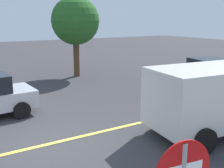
{
  "coord_description": "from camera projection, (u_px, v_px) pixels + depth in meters",
  "views": [
    {
      "loc": [
        -2.29,
        -7.46,
        3.65
      ],
      "look_at": [
        2.2,
        0.04,
        1.57
      ],
      "focal_mm": 44.08,
      "sensor_mm": 36.0,
      "label": 1
    }
  ],
  "objects": [
    {
      "name": "tree_left_verge",
      "position": [
        75.0,
        21.0,
        17.15
      ],
      "size": [
        3.01,
        3.01,
        5.04
      ],
      "color": "#513823",
      "rests_on": "ground_plane"
    },
    {
      "name": "ground_plane",
      "position": [
        50.0,
        144.0,
        8.22
      ],
      "size": [
        80.0,
        80.0,
        0.0
      ],
      "primitive_type": "plane",
      "color": "#38383A"
    },
    {
      "name": "car_black_approaching",
      "position": [
        207.0,
        73.0,
        14.95
      ],
      "size": [
        4.07,
        2.59,
        1.56
      ],
      "color": "black",
      "rests_on": "ground_plane"
    },
    {
      "name": "lane_marking_centre",
      "position": [
        132.0,
        125.0,
        9.71
      ],
      "size": [
        28.0,
        0.16,
        0.01
      ],
      "primitive_type": "cube",
      "color": "#E0D14C"
    }
  ]
}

